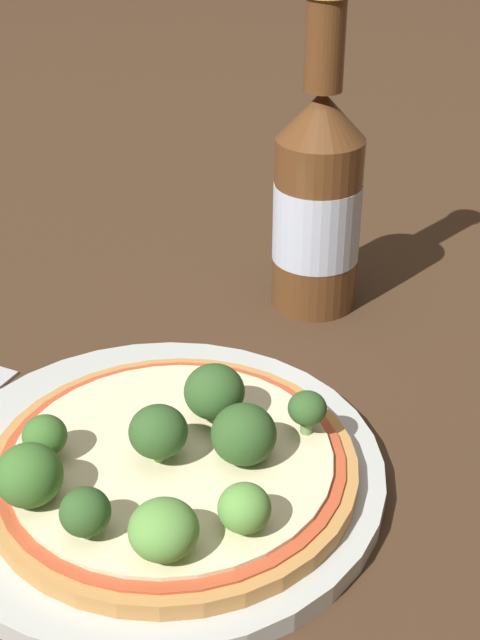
{
  "coord_description": "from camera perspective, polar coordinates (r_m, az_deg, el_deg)",
  "views": [
    {
      "loc": [
        0.12,
        -0.39,
        0.34
      ],
      "look_at": [
        0.03,
        0.07,
        0.06
      ],
      "focal_mm": 50.0,
      "sensor_mm": 36.0,
      "label": 1
    }
  ],
  "objects": [
    {
      "name": "broccoli_floret_7",
      "position": [
        0.5,
        -12.39,
        -7.27
      ],
      "size": [
        0.02,
        0.02,
        0.03
      ],
      "color": "#6B8E51",
      "rests_on": "pizza"
    },
    {
      "name": "broccoli_floret_4",
      "position": [
        0.43,
        -4.91,
        -13.23
      ],
      "size": [
        0.03,
        0.03,
        0.03
      ],
      "color": "#6B8E51",
      "rests_on": "pizza"
    },
    {
      "name": "broccoli_floret_5",
      "position": [
        0.47,
        -13.35,
        -9.65
      ],
      "size": [
        0.03,
        0.03,
        0.03
      ],
      "color": "#6B8E51",
      "rests_on": "pizza"
    },
    {
      "name": "pizza",
      "position": [
        0.5,
        -4.35,
        -9.21
      ],
      "size": [
        0.21,
        0.21,
        0.01
      ],
      "color": "#B77F42",
      "rests_on": "plate"
    },
    {
      "name": "broccoli_floret_2",
      "position": [
        0.48,
        0.24,
        -7.34
      ],
      "size": [
        0.04,
        0.04,
        0.03
      ],
      "color": "#6B8E51",
      "rests_on": "pizza"
    },
    {
      "name": "plate",
      "position": [
        0.52,
        -4.77,
        -9.74
      ],
      "size": [
        0.26,
        0.26,
        0.01
      ],
      "color": "#B2B7B2",
      "rests_on": "ground_plane"
    },
    {
      "name": "broccoli_floret_0",
      "position": [
        0.45,
        -9.88,
        -12.03
      ],
      "size": [
        0.03,
        0.03,
        0.03
      ],
      "color": "#6B8E51",
      "rests_on": "pizza"
    },
    {
      "name": "broccoli_floret_3",
      "position": [
        0.44,
        0.28,
        -11.96
      ],
      "size": [
        0.03,
        0.03,
        0.03
      ],
      "color": "#6B8E51",
      "rests_on": "pizza"
    },
    {
      "name": "broccoli_floret_6",
      "position": [
        0.5,
        4.33,
        -5.7
      ],
      "size": [
        0.02,
        0.02,
        0.03
      ],
      "color": "#6B8E51",
      "rests_on": "pizza"
    },
    {
      "name": "beer_bottle",
      "position": [
        0.66,
        4.99,
        7.67
      ],
      "size": [
        0.06,
        0.06,
        0.23
      ],
      "color": "#563319",
      "rests_on": "ground_plane"
    },
    {
      "name": "ground_plane",
      "position": [
        0.53,
        -4.97,
        -9.45
      ],
      "size": [
        3.0,
        3.0,
        0.0
      ],
      "primitive_type": "plane",
      "color": "#3D2819"
    },
    {
      "name": "broccoli_floret_1",
      "position": [
        0.48,
        -5.25,
        -7.14
      ],
      "size": [
        0.03,
        0.03,
        0.03
      ],
      "color": "#6B8E51",
      "rests_on": "pizza"
    },
    {
      "name": "broccoli_floret_8",
      "position": [
        0.51,
        -1.65,
        -4.62
      ],
      "size": [
        0.04,
        0.04,
        0.04
      ],
      "color": "#6B8E51",
      "rests_on": "pizza"
    }
  ]
}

